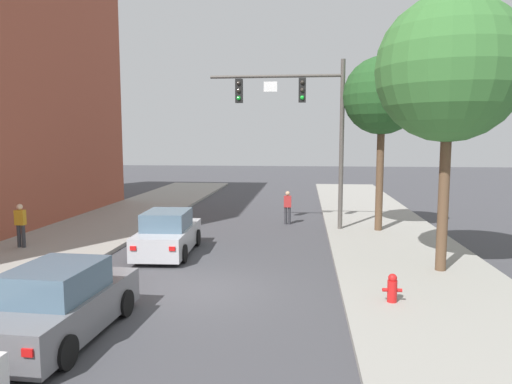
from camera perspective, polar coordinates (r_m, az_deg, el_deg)
ground_plane at (r=13.48m, az=-7.33°, el=-11.72°), size 120.00×120.00×0.00m
sidewalk_right at (r=13.58m, az=21.06°, el=-11.64°), size 5.00×60.00×0.15m
traffic_signal_mast at (r=21.27m, az=5.88°, el=9.45°), size 5.98×0.38×7.50m
car_lead_silver at (r=17.56m, az=-10.62°, el=-5.05°), size 2.00×4.31×1.60m
car_following_grey at (r=10.98m, az=-22.56°, el=-12.50°), size 1.97×4.30×1.60m
pedestrian_sidewalk_left_walker at (r=19.65m, az=-26.64°, el=-3.40°), size 0.36×0.22×1.64m
pedestrian_crossing_road at (r=23.16m, az=3.85°, el=-1.69°), size 0.36×0.22×1.64m
fire_hydrant at (r=12.40m, az=16.18°, el=-11.10°), size 0.48×0.24×0.72m
street_tree_nearest at (r=15.44m, az=22.38°, el=13.55°), size 4.33×4.33×8.26m
street_tree_second at (r=21.41m, az=15.03°, el=11.11°), size 3.36×3.36×7.58m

